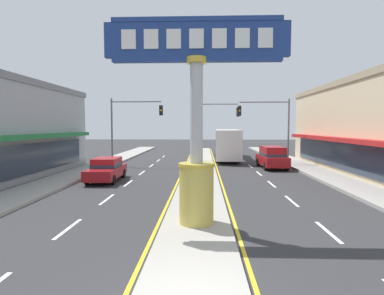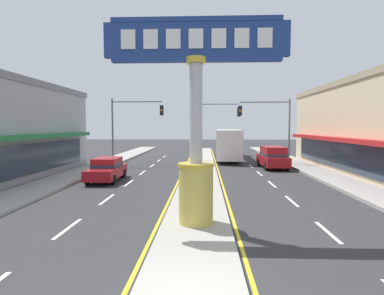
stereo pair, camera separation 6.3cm
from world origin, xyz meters
The scene contains 11 objects.
median_strip centered at (0.00, 18.00, 0.07)m, with size 2.48×52.00×0.14m, color #A39E93.
sidewalk_left centered at (-9.17, 16.00, 0.09)m, with size 2.65×60.00×0.18m, color #9E9B93.
sidewalk_right centered at (9.17, 16.00, 0.09)m, with size 2.65×60.00×0.18m, color #9E9B93.
lane_markings centered at (0.00, 16.65, 0.00)m, with size 9.22×52.00×0.01m.
district_sign centered at (0.00, 5.19, 3.67)m, with size 6.44×1.29×7.24m.
traffic_light_left_side centered at (-6.48, 22.57, 4.25)m, with size 4.86×0.46×6.20m.
traffic_light_right_side centered at (6.48, 23.48, 4.25)m, with size 4.86×0.46×6.20m.
traffic_light_median_far centered at (1.31, 26.01, 4.19)m, with size 4.20×0.46×6.20m.
bus_near_right_lane centered at (2.89, 28.32, 1.87)m, with size 3.02×11.30×3.26m.
suv_far_right_lane centered at (6.19, 21.01, 0.98)m, with size 2.08×4.66×1.90m.
sedan_near_left_lane centered at (-6.19, 14.38, 0.79)m, with size 1.91×4.34×1.53m.
Camera 1 is at (0.24, -5.75, 3.62)m, focal length 28.87 mm.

